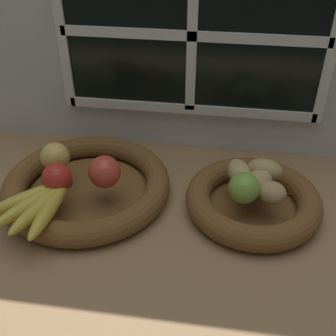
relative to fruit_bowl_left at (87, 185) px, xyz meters
The scene contains 14 objects.
ground_plane 21.98cm from the fruit_bowl_left, 10.04° to the right, with size 140.00×90.00×3.00cm, color #9E774C.
back_wall 42.08cm from the fruit_bowl_left, 50.71° to the left, with size 140.00×4.60×55.00cm.
fruit_bowl_left is the anchor object (origin of this frame).
fruit_bowl_right 38.18cm from the fruit_bowl_left, ahead, with size 30.00×30.00×5.47cm.
apple_golden_left 9.74cm from the fruit_bowl_left, 168.86° to the left, with size 6.71×6.71×6.71cm, color #DBB756.
apple_red_right 9.01cm from the fruit_bowl_left, 27.14° to the right, with size 7.15×7.15×7.15cm, color #CC422D.
apple_red_front 9.53cm from the fruit_bowl_left, 124.61° to the right, with size 6.44×6.44×6.44cm, color red.
banana_bunch_front 14.77cm from the fruit_bowl_left, 114.69° to the right, with size 15.26×19.59×2.97cm.
potato_back 40.79cm from the fruit_bowl_left, ahead, with size 8.00×5.09×5.19cm, color tan.
potato_large 38.53cm from the fruit_bowl_left, ahead, with size 8.29×5.04×4.56cm, color tan.
potato_small 41.82cm from the fruit_bowl_left, ahead, with size 6.04×5.01×4.66cm, color tan.
potato_oblong 35.11cm from the fruit_bowl_left, ahead, with size 8.20×4.90×4.88cm, color tan.
lime_near 36.35cm from the fruit_bowl_left, ahead, with size 6.66×6.66×6.66cm, color #7AAD3D.
chili_pepper 40.17cm from the fruit_bowl_left, ahead, with size 1.64×1.64×13.73cm, color red.
Camera 1 is at (8.74, -69.84, 61.97)cm, focal length 44.68 mm.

